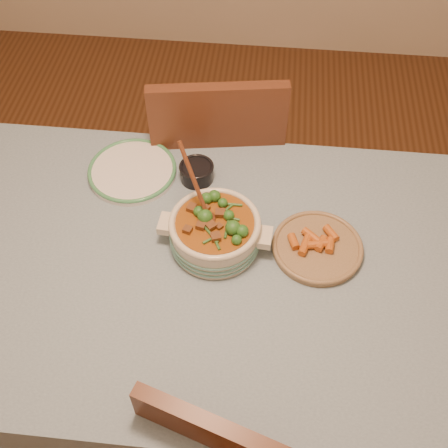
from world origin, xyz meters
name	(u,v)px	position (x,y,z in m)	size (l,w,h in m)	color
floor	(204,370)	(0.00, 0.00, 0.00)	(4.50, 4.50, 0.00)	#462714
dining_table	(198,280)	(0.00, 0.00, 0.66)	(1.68, 1.08, 0.76)	brown
stew_casserole	(215,230)	(0.04, 0.08, 0.82)	(0.34, 0.28, 0.32)	beige
white_plate	(132,171)	(-0.26, 0.34, 0.77)	(0.30, 0.30, 0.03)	silver
condiment_bowl	(197,171)	(-0.05, 0.34, 0.79)	(0.12, 0.12, 0.06)	black
fried_plate	(317,246)	(0.35, 0.08, 0.77)	(0.32, 0.32, 0.05)	#9F7F58
chair_far	(217,157)	(-0.01, 0.63, 0.57)	(0.54, 0.54, 1.00)	#532C19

